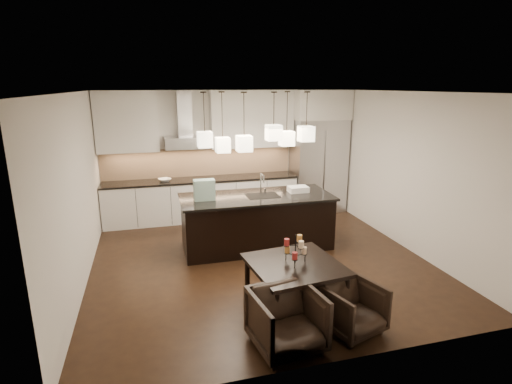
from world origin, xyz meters
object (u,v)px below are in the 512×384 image
object	(u,v)px
dining_table	(294,287)
armchair_left	(287,320)
island_body	(257,222)
armchair_right	(352,308)
refrigerator	(318,166)

from	to	relation	value
dining_table	armchair_left	bearing A→B (deg)	-123.14
island_body	armchair_right	size ratio (longest dim) A/B	3.99
island_body	dining_table	distance (m)	2.23
refrigerator	armchair_right	xyz separation A→B (m)	(-1.57, -4.65, -0.77)
island_body	armchair_right	xyz separation A→B (m)	(0.42, -2.85, -0.16)
island_body	dining_table	world-z (taller)	island_body
refrigerator	dining_table	distance (m)	4.60
dining_table	refrigerator	bearing A→B (deg)	56.30
refrigerator	armchair_left	size ratio (longest dim) A/B	2.82
island_body	dining_table	size ratio (longest dim) A/B	2.36
refrigerator	island_body	distance (m)	2.75
island_body	armchair_left	world-z (taller)	island_body
dining_table	island_body	bearing A→B (deg)	81.16
island_body	armchair_right	bearing A→B (deg)	-81.03
refrigerator	armchair_left	distance (m)	5.39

